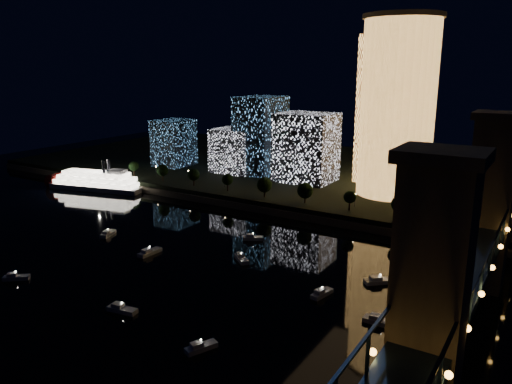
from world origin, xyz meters
TOP-DOWN VIEW (x-y plane):
  - ground at (0.00, 0.00)m, footprint 520.00×520.00m
  - far_bank at (0.00, 160.00)m, footprint 420.00×160.00m
  - seawall at (0.00, 82.00)m, footprint 420.00×6.00m
  - tower_cylindrical at (16.32, 123.81)m, footprint 34.00×34.00m
  - tower_rectangular at (3.40, 147.71)m, footprint 22.35×22.35m
  - midrise_blocks at (-59.39, 127.98)m, footprint 106.47×32.71m
  - truss_bridge at (65.00, 3.72)m, footprint 13.00×266.00m
  - riverboat at (-122.28, 70.94)m, footprint 54.73×23.09m
  - motorboats at (-1.43, 15.68)m, footprint 115.13×74.57m
  - esplanade_trees at (-28.25, 88.00)m, footprint 165.23×6.80m
  - street_lamps at (-34.00, 94.00)m, footprint 132.70×0.70m

SIDE VIEW (x-z plane):
  - ground at x=0.00m, z-range 0.00..0.00m
  - motorboats at x=-1.43m, z-range -0.58..2.20m
  - seawall at x=0.00m, z-range 0.00..3.00m
  - far_bank at x=0.00m, z-range 0.00..5.00m
  - riverboat at x=-122.28m, z-range -3.94..12.25m
  - street_lamps at x=-34.00m, z-range 6.20..11.85m
  - esplanade_trees at x=-28.25m, z-range 6.02..14.92m
  - truss_bridge at x=65.00m, z-range -8.75..41.25m
  - midrise_blocks at x=-59.39m, z-range 1.18..42.06m
  - tower_rectangular at x=3.40m, z-range 5.00..76.13m
  - tower_cylindrical at x=16.32m, z-range 5.13..83.00m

